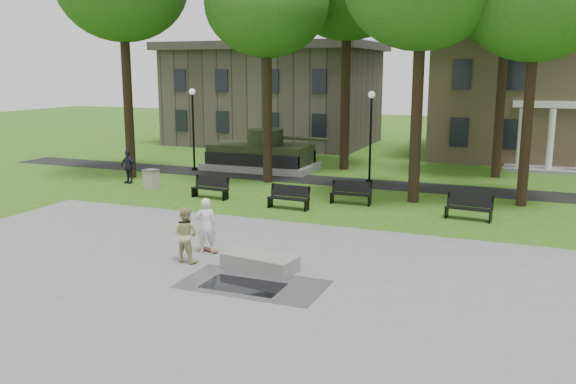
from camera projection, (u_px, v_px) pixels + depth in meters
name	position (u px, v px, depth m)	size (l,w,h in m)	color
ground	(264.00, 243.00, 20.82)	(120.00, 120.00, 0.00)	#2C5514
plaza	(187.00, 291.00, 16.27)	(22.00, 16.00, 0.02)	gray
footpath	(358.00, 183.00, 31.71)	(44.00, 2.60, 0.01)	black
building_right	(565.00, 92.00, 39.88)	(17.00, 12.00, 8.60)	#9E8460
building_left	(274.00, 97.00, 48.22)	(15.00, 10.00, 7.20)	#4C443D
tree_1	(267.00, 5.00, 30.23)	(6.20, 6.20, 11.63)	black
tree_3	(537.00, 0.00, 24.79)	(6.00, 6.00, 11.19)	black
lamp_left	(193.00, 123.00, 35.11)	(0.36, 0.36, 4.73)	black
lamp_mid	(371.00, 129.00, 31.25)	(0.36, 0.36, 4.73)	black
tank_monument	(261.00, 155.00, 35.74)	(7.45, 3.40, 2.40)	gray
puddle	(243.00, 286.00, 16.67)	(2.20, 1.20, 0.00)	black
concrete_block	(260.00, 262.00, 17.97)	(2.20, 1.00, 0.45)	gray
skateboard	(209.00, 250.00, 19.78)	(0.78, 0.20, 0.07)	brown
skateboarder	(206.00, 225.00, 19.53)	(0.65, 0.43, 1.79)	silver
friend_watching	(185.00, 235.00, 18.55)	(0.84, 0.65, 1.72)	tan
pedestrian_walker	(128.00, 167.00, 31.49)	(1.02, 0.43, 1.75)	black
park_bench_0	(211.00, 187.00, 27.95)	(1.83, 0.68, 1.00)	black
park_bench_1	(289.00, 197.00, 25.82)	(1.82, 0.60, 1.00)	black
park_bench_2	(351.00, 192.00, 26.72)	(1.81, 0.55, 1.00)	black
park_bench_3	(469.00, 207.00, 23.95)	(1.84, 0.71, 1.00)	black
trash_bin	(151.00, 179.00, 30.15)	(0.75, 0.75, 0.96)	#A89D8B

